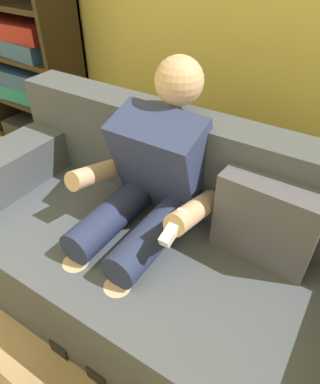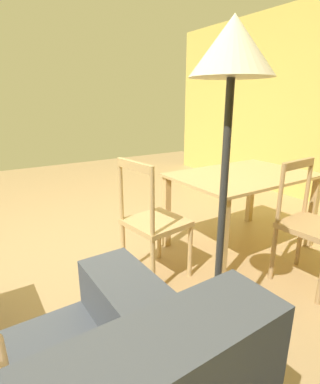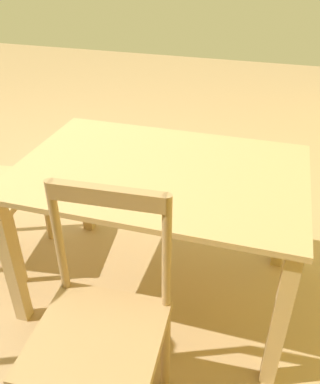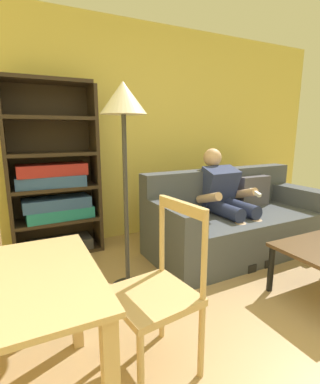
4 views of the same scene
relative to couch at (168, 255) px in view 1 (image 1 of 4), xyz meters
The scene contains 3 objects.
couch is the anchor object (origin of this frame).
person_lounging 0.31m from the couch, 165.00° to the left, with size 0.60×0.93×1.14m.
bookshelf 2.05m from the couch, 156.20° to the left, with size 0.92×0.36×1.84m.
Camera 1 is at (1.73, 0.76, 1.55)m, focal length 32.39 mm.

